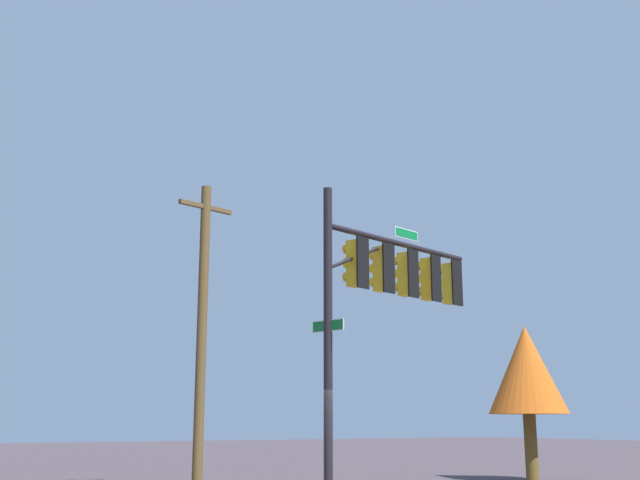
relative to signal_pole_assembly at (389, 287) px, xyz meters
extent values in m
cylinder|color=black|center=(-2.17, -0.62, -1.50)|extent=(0.20, 0.20, 7.09)
cylinder|color=black|center=(0.43, 0.09, 1.16)|extent=(5.22, 1.54, 0.14)
cylinder|color=black|center=(-1.00, -0.30, 0.66)|extent=(2.38, 0.72, 1.07)
cube|color=yellow|center=(-1.22, -0.36, 0.41)|extent=(0.42, 0.44, 1.10)
cube|color=black|center=(-1.16, -0.55, 0.41)|extent=(0.43, 0.17, 1.22)
sphere|color=maroon|center=(-1.28, -0.17, 0.75)|extent=(0.22, 0.22, 0.22)
cylinder|color=yellow|center=(-1.30, -0.11, 0.80)|extent=(0.26, 0.20, 0.23)
sphere|color=#FFFC14|center=(-1.28, -0.17, 0.41)|extent=(0.22, 0.22, 0.22)
cylinder|color=yellow|center=(-1.30, -0.11, 0.46)|extent=(0.26, 0.20, 0.23)
sphere|color=#0B621E|center=(-1.28, -0.17, 0.07)|extent=(0.22, 0.22, 0.22)
cylinder|color=yellow|center=(-1.30, -0.11, 0.12)|extent=(0.26, 0.20, 0.23)
cube|color=yellow|center=(-0.28, -0.10, 0.41)|extent=(0.41, 0.43, 1.10)
cube|color=black|center=(-0.23, -0.30, 0.41)|extent=(0.43, 0.16, 1.22)
sphere|color=maroon|center=(-0.34, 0.09, 0.75)|extent=(0.22, 0.22, 0.22)
cylinder|color=yellow|center=(-0.35, 0.15, 0.80)|extent=(0.26, 0.20, 0.23)
sphere|color=#FFFC14|center=(-0.34, 0.09, 0.41)|extent=(0.22, 0.22, 0.22)
cylinder|color=yellow|center=(-0.35, 0.15, 0.46)|extent=(0.26, 0.20, 0.23)
sphere|color=#0B621E|center=(-0.34, 0.09, 0.07)|extent=(0.22, 0.22, 0.22)
cylinder|color=yellow|center=(-0.35, 0.15, 0.12)|extent=(0.26, 0.20, 0.23)
cube|color=yellow|center=(0.66, 0.15, 0.41)|extent=(0.41, 0.44, 1.10)
cube|color=black|center=(0.72, -0.04, 0.41)|extent=(0.43, 0.17, 1.22)
sphere|color=maroon|center=(0.60, 0.34, 0.75)|extent=(0.22, 0.22, 0.22)
cylinder|color=yellow|center=(0.58, 0.40, 0.80)|extent=(0.26, 0.20, 0.23)
sphere|color=#FFFC14|center=(0.60, 0.34, 0.41)|extent=(0.22, 0.22, 0.22)
cylinder|color=yellow|center=(0.58, 0.40, 0.46)|extent=(0.26, 0.20, 0.23)
sphere|color=#0B621E|center=(0.60, 0.34, 0.07)|extent=(0.22, 0.22, 0.22)
cylinder|color=yellow|center=(0.58, 0.40, 0.12)|extent=(0.26, 0.20, 0.23)
cube|color=yellow|center=(1.60, 0.41, 0.41)|extent=(0.41, 0.44, 1.10)
cube|color=black|center=(1.66, 0.22, 0.41)|extent=(0.43, 0.17, 1.22)
sphere|color=maroon|center=(1.54, 0.60, 0.75)|extent=(0.22, 0.22, 0.22)
cylinder|color=yellow|center=(1.52, 0.65, 0.80)|extent=(0.26, 0.20, 0.23)
sphere|color=#FFFC14|center=(1.54, 0.60, 0.41)|extent=(0.22, 0.22, 0.22)
cylinder|color=yellow|center=(1.52, 0.65, 0.46)|extent=(0.26, 0.20, 0.23)
sphere|color=#0B621E|center=(1.54, 0.60, 0.07)|extent=(0.22, 0.22, 0.22)
cylinder|color=yellow|center=(1.52, 0.65, 0.12)|extent=(0.26, 0.20, 0.23)
cube|color=yellow|center=(2.55, 0.66, 0.41)|extent=(0.40, 0.43, 1.10)
cube|color=black|center=(2.59, 0.47, 0.41)|extent=(0.44, 0.14, 1.22)
sphere|color=maroon|center=(2.50, 0.86, 0.75)|extent=(0.22, 0.22, 0.22)
cylinder|color=yellow|center=(2.48, 0.92, 0.80)|extent=(0.26, 0.19, 0.23)
sphere|color=#FFFC14|center=(2.50, 0.86, 0.41)|extent=(0.22, 0.22, 0.22)
cylinder|color=yellow|center=(2.48, 0.92, 0.46)|extent=(0.26, 0.19, 0.23)
sphere|color=#0B621E|center=(2.50, 0.86, 0.07)|extent=(0.22, 0.22, 0.22)
cylinder|color=yellow|center=(2.48, 0.92, 0.12)|extent=(0.26, 0.19, 0.23)
cube|color=white|center=(0.68, 0.16, 1.46)|extent=(0.91, 0.27, 0.26)
cube|color=#0D6C32|center=(0.68, 0.16, 1.46)|extent=(0.88, 0.26, 0.22)
cube|color=white|center=(-2.17, -0.62, -1.14)|extent=(0.27, 0.91, 0.26)
cube|color=#12702E|center=(-2.17, -0.62, -1.14)|extent=(0.26, 0.88, 0.22)
cylinder|color=brown|center=(-2.91, 4.77, -0.86)|extent=(0.28, 0.28, 8.39)
cube|color=brown|center=(-2.91, 4.77, 2.74)|extent=(1.78, 0.54, 0.12)
cylinder|color=brown|center=(7.91, 3.31, -4.02)|extent=(0.40, 0.40, 2.07)
cone|color=#BA5618|center=(7.91, 3.31, -1.56)|extent=(2.56, 2.56, 2.85)
camera|label=1|loc=(-11.55, -15.71, -3.23)|focal=44.92mm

